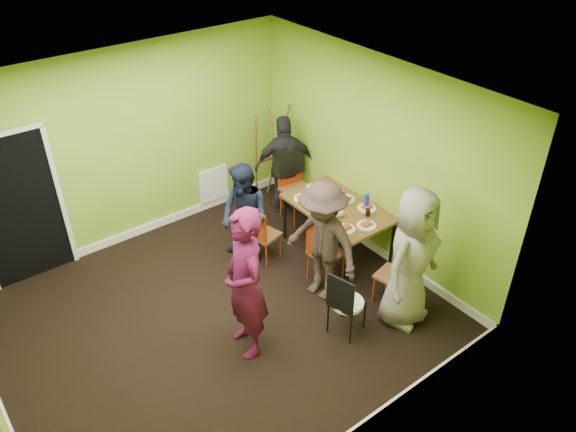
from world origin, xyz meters
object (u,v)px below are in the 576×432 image
at_px(person_left_far, 245,217).
at_px(person_left_near, 322,242).
at_px(chair_left_near, 322,250).
at_px(orange_bottle, 327,199).
at_px(blue_bottle, 366,201).
at_px(thermos, 343,200).
at_px(person_standing, 245,284).
at_px(chair_bentwood, 345,301).
at_px(chair_left_far, 261,232).
at_px(person_back_end, 285,165).
at_px(chair_back_end, 291,168).
at_px(dining_table, 338,210).
at_px(chair_front_end, 398,273).
at_px(easel, 270,157).
at_px(person_front_end, 411,258).

bearing_deg(person_left_far, person_left_near, 12.01).
height_order(chair_left_near, person_left_near, person_left_near).
bearing_deg(orange_bottle, blue_bottle, -54.58).
xyz_separation_m(thermos, person_standing, (-2.07, -0.73, 0.07)).
bearing_deg(person_left_far, orange_bottle, 64.55).
bearing_deg(person_left_far, chair_bentwood, -2.46).
xyz_separation_m(chair_left_far, person_standing, (-1.06, -1.22, 0.45)).
height_order(orange_bottle, person_standing, person_standing).
xyz_separation_m(thermos, person_back_end, (0.05, 1.35, -0.06)).
bearing_deg(chair_back_end, person_left_near, 67.04).
relative_size(orange_bottle, person_back_end, 0.04).
xyz_separation_m(blue_bottle, person_back_end, (-0.19, 1.57, -0.06)).
xyz_separation_m(dining_table, chair_left_near, (-0.61, -0.39, -0.17)).
relative_size(chair_back_end, chair_front_end, 1.28).
bearing_deg(chair_front_end, thermos, 68.90).
bearing_deg(thermos, chair_left_far, 154.39).
bearing_deg(person_back_end, orange_bottle, 107.98).
bearing_deg(person_left_far, chair_left_near, 22.65).
relative_size(dining_table, person_back_end, 0.95).
bearing_deg(chair_front_end, chair_bentwood, 166.53).
distance_m(chair_left_far, person_back_end, 1.40).
bearing_deg(person_standing, person_left_far, 157.69).
distance_m(orange_bottle, person_standing, 2.21).
bearing_deg(chair_left_far, person_left_near, -2.26).
distance_m(dining_table, thermos, 0.17).
bearing_deg(person_left_far, blue_bottle, 53.33).
xyz_separation_m(person_standing, person_back_end, (2.12, 2.08, -0.14)).
relative_size(dining_table, blue_bottle, 7.16).
bearing_deg(blue_bottle, orange_bottle, 125.42).
xyz_separation_m(easel, thermos, (-0.01, -1.68, 0.05)).
distance_m(chair_bentwood, person_back_end, 2.83).
distance_m(blue_bottle, person_back_end, 1.59).
bearing_deg(person_left_near, chair_back_end, 143.38).
distance_m(person_left_far, person_front_end, 2.28).
xyz_separation_m(dining_table, thermos, (0.05, -0.03, 0.16)).
distance_m(person_standing, person_left_near, 1.28).
height_order(chair_bentwood, orange_bottle, chair_bentwood).
bearing_deg(dining_table, person_left_far, 153.45).
bearing_deg(chair_front_end, chair_back_end, 71.96).
relative_size(chair_bentwood, person_front_end, 0.50).
relative_size(chair_left_near, chair_bentwood, 1.04).
bearing_deg(person_left_far, person_back_end, 114.37).
xyz_separation_m(thermos, person_front_end, (-0.29, -1.48, 0.05)).
relative_size(chair_front_end, person_back_end, 0.56).
bearing_deg(orange_bottle, person_left_near, -134.02).
bearing_deg(chair_left_far, person_front_end, 6.73).
bearing_deg(person_standing, chair_bentwood, 74.34).
distance_m(easel, orange_bottle, 1.46).
bearing_deg(chair_bentwood, chair_left_near, 139.78).
height_order(dining_table, chair_left_far, chair_left_far).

